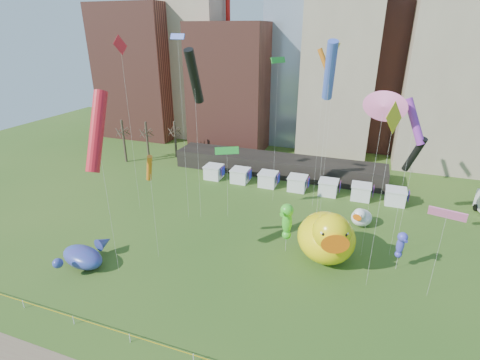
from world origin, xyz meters
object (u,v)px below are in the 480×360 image
at_px(small_duck, 361,217).
at_px(seahorse_purple, 401,243).
at_px(whale_inflatable, 84,256).
at_px(big_duck, 327,236).
at_px(seahorse_green, 287,219).

bearing_deg(small_duck, seahorse_purple, -46.17).
distance_m(seahorse_purple, whale_inflatable, 34.89).
distance_m(big_duck, seahorse_green, 4.86).
relative_size(small_duck, seahorse_purple, 0.84).
xyz_separation_m(big_duck, small_duck, (3.44, 9.62, -1.86)).
bearing_deg(seahorse_green, big_duck, 16.06).
height_order(seahorse_purple, whale_inflatable, seahorse_purple).
bearing_deg(seahorse_purple, whale_inflatable, 174.97).
height_order(small_duck, whale_inflatable, small_duck).
distance_m(big_duck, seahorse_purple, 7.70).
relative_size(seahorse_purple, whale_inflatable, 0.66).
relative_size(seahorse_green, seahorse_purple, 1.33).
bearing_deg(big_duck, seahorse_purple, -10.38).
xyz_separation_m(small_duck, seahorse_purple, (4.21, -8.82, 2.14)).
bearing_deg(seahorse_green, seahorse_purple, 20.69).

